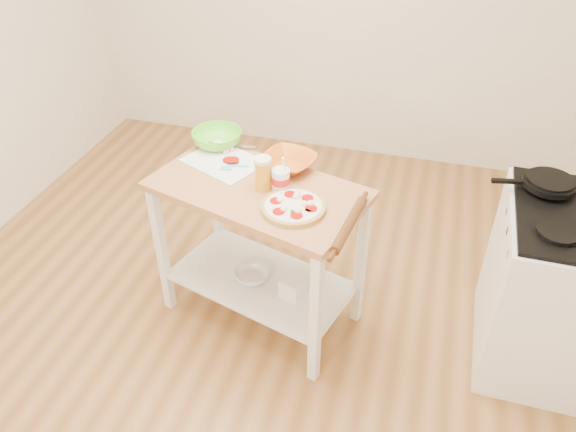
# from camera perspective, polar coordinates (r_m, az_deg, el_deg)

# --- Properties ---
(room_shell) EXTENTS (4.04, 4.54, 2.74)m
(room_shell) POSITION_cam_1_polar(r_m,az_deg,el_deg) (2.56, -6.37, 9.96)
(room_shell) COLOR #9F6D3B
(room_shell) RESTS_ON ground
(prep_island) EXTENTS (1.22, 0.88, 0.90)m
(prep_island) POSITION_cam_1_polar(r_m,az_deg,el_deg) (3.02, -2.98, -1.08)
(prep_island) COLOR #B77B4B
(prep_island) RESTS_ON ground
(gas_stove) EXTENTS (0.68, 0.79, 1.11)m
(gas_stove) POSITION_cam_1_polar(r_m,az_deg,el_deg) (3.21, 25.83, -6.74)
(gas_stove) COLOR white
(gas_stove) RESTS_ON ground
(skillet) EXTENTS (0.41, 0.26, 0.03)m
(skillet) POSITION_cam_1_polar(r_m,az_deg,el_deg) (3.05, 24.91, 3.06)
(skillet) COLOR black
(skillet) RESTS_ON gas_stove
(pizza) EXTENTS (0.32, 0.32, 0.05)m
(pizza) POSITION_cam_1_polar(r_m,az_deg,el_deg) (2.70, 0.56, 0.97)
(pizza) COLOR tan
(pizza) RESTS_ON prep_island
(cutting_board) EXTENTS (0.49, 0.44, 0.04)m
(cutting_board) POSITION_cam_1_polar(r_m,az_deg,el_deg) (3.10, -6.50, 5.58)
(cutting_board) COLOR white
(cutting_board) RESTS_ON prep_island
(spatula) EXTENTS (0.15, 0.08, 0.01)m
(spatula) POSITION_cam_1_polar(r_m,az_deg,el_deg) (3.02, -5.59, 4.98)
(spatula) COLOR #40C7C9
(spatula) RESTS_ON cutting_board
(knife) EXTENTS (0.27, 0.07, 0.01)m
(knife) POSITION_cam_1_polar(r_m,az_deg,el_deg) (3.23, -6.40, 7.14)
(knife) COLOR silver
(knife) RESTS_ON cutting_board
(orange_bowl) EXTENTS (0.34, 0.34, 0.07)m
(orange_bowl) POSITION_cam_1_polar(r_m,az_deg,el_deg) (3.02, 0.06, 5.51)
(orange_bowl) COLOR #D1621B
(orange_bowl) RESTS_ON prep_island
(green_bowl) EXTENTS (0.28, 0.28, 0.09)m
(green_bowl) POSITION_cam_1_polar(r_m,az_deg,el_deg) (3.25, -7.21, 7.81)
(green_bowl) COLOR #6AD82E
(green_bowl) RESTS_ON prep_island
(beer_pint) EXTENTS (0.09, 0.09, 0.18)m
(beer_pint) POSITION_cam_1_polar(r_m,az_deg,el_deg) (2.82, -2.57, 4.37)
(beer_pint) COLOR orange
(beer_pint) RESTS_ON prep_island
(yogurt_tub) EXTENTS (0.09, 0.09, 0.20)m
(yogurt_tub) POSITION_cam_1_polar(r_m,az_deg,el_deg) (2.83, -0.74, 3.74)
(yogurt_tub) COLOR white
(yogurt_tub) RESTS_ON prep_island
(rolling_pin) EXTENTS (0.10, 0.42, 0.05)m
(rolling_pin) POSITION_cam_1_polar(r_m,az_deg,el_deg) (2.58, 6.22, -0.90)
(rolling_pin) COLOR #5E3115
(rolling_pin) RESTS_ON prep_island
(shelf_glass_bowl) EXTENTS (0.28, 0.28, 0.06)m
(shelf_glass_bowl) POSITION_cam_1_polar(r_m,az_deg,el_deg) (3.25, -3.67, -6.00)
(shelf_glass_bowl) COLOR silver
(shelf_glass_bowl) RESTS_ON prep_island
(shelf_bin) EXTENTS (0.15, 0.15, 0.12)m
(shelf_bin) POSITION_cam_1_polar(r_m,az_deg,el_deg) (3.13, 0.46, -7.23)
(shelf_bin) COLOR white
(shelf_bin) RESTS_ON prep_island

